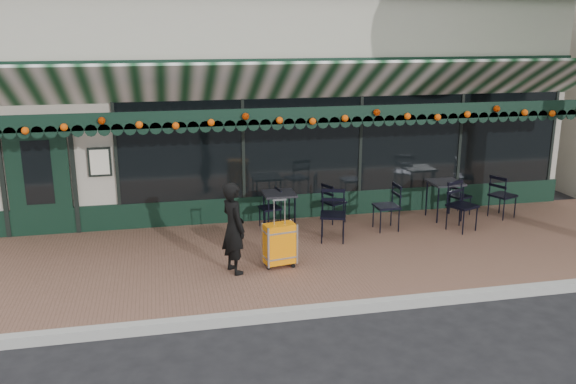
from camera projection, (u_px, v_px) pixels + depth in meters
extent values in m
plane|color=black|center=(354.00, 309.00, 8.75)|extent=(80.00, 80.00, 0.00)
cube|color=brown|center=(318.00, 255.00, 10.62)|extent=(18.00, 4.00, 0.15)
cube|color=#9E9E99|center=(356.00, 307.00, 8.66)|extent=(18.00, 0.16, 0.15)
cube|color=#A8A392|center=(259.00, 94.00, 15.71)|extent=(12.00, 8.00, 4.50)
cube|color=black|center=(351.00, 143.00, 12.32)|extent=(9.20, 0.04, 2.00)
cube|color=black|center=(39.00, 178.00, 11.20)|extent=(1.10, 0.07, 2.20)
cube|color=silver|center=(100.00, 162.00, 11.32)|extent=(0.42, 0.04, 0.55)
cube|color=black|center=(312.00, 115.00, 10.49)|extent=(12.00, 0.03, 0.28)
cylinder|color=#DD5607|center=(313.00, 117.00, 10.43)|extent=(11.60, 0.12, 0.12)
imported|color=black|center=(233.00, 228.00, 9.53)|extent=(0.52, 0.62, 1.47)
cube|color=orange|center=(280.00, 243.00, 9.84)|extent=(0.54, 0.36, 0.66)
cube|color=black|center=(280.00, 264.00, 9.93)|extent=(0.54, 0.36, 0.07)
cube|color=silver|center=(280.00, 212.00, 9.70)|extent=(0.22, 0.07, 0.41)
cube|color=black|center=(445.00, 182.00, 12.24)|extent=(0.63, 0.63, 0.04)
cylinder|color=black|center=(438.00, 205.00, 12.04)|extent=(0.03, 0.03, 0.73)
cylinder|color=black|center=(462.00, 204.00, 12.15)|extent=(0.03, 0.03, 0.73)
cylinder|color=black|center=(427.00, 198.00, 12.54)|extent=(0.03, 0.03, 0.73)
cylinder|color=black|center=(450.00, 197.00, 12.65)|extent=(0.03, 0.03, 0.73)
cube|color=black|center=(279.00, 194.00, 11.54)|extent=(0.60, 0.60, 0.04)
cylinder|color=black|center=(269.00, 217.00, 11.35)|extent=(0.03, 0.03, 0.70)
cylinder|color=black|center=(295.00, 215.00, 11.45)|extent=(0.03, 0.03, 0.70)
cylinder|color=black|center=(264.00, 209.00, 11.82)|extent=(0.03, 0.03, 0.70)
cylinder|color=black|center=(289.00, 208.00, 11.93)|extent=(0.03, 0.03, 0.70)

